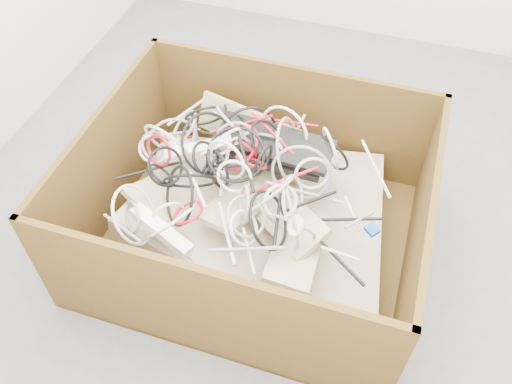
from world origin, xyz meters
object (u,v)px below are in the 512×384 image
(power_strip_left, at_px, (199,149))
(power_strip_right, at_px, (161,230))
(vga_plug, at_px, (372,230))
(cardboard_box, at_px, (250,221))

(power_strip_left, bearing_deg, power_strip_right, -106.93)
(power_strip_right, height_order, vga_plug, power_strip_right)
(power_strip_left, relative_size, power_strip_right, 1.06)
(cardboard_box, bearing_deg, vga_plug, -8.97)
(power_strip_left, height_order, vga_plug, power_strip_left)
(cardboard_box, height_order, power_strip_left, cardboard_box)
(power_strip_left, bearing_deg, vga_plug, -31.93)
(vga_plug, bearing_deg, cardboard_box, -152.34)
(cardboard_box, relative_size, vga_plug, 28.41)
(power_strip_left, xyz_separation_m, power_strip_right, (0.01, -0.39, -0.04))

